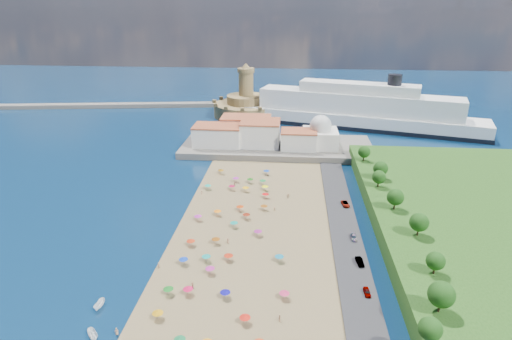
{
  "coord_description": "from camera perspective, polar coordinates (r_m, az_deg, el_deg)",
  "views": [
    {
      "loc": [
        16.88,
        -122.24,
        65.61
      ],
      "look_at": [
        4.0,
        25.0,
        8.0
      ],
      "focal_mm": 30.0,
      "sensor_mm": 36.0,
      "label": 1
    }
  ],
  "objects": [
    {
      "name": "moored_boats",
      "position": [
        105.38,
        -20.53,
        -18.25
      ],
      "size": [
        5.75,
        13.82,
        1.68
      ],
      "color": "white",
      "rests_on": "ground"
    },
    {
      "name": "parked_cars",
      "position": [
        131.72,
        12.83,
        -8.49
      ],
      "size": [
        2.98,
        52.81,
        1.43
      ],
      "color": "gray",
      "rests_on": "promenade"
    },
    {
      "name": "breakwater",
      "position": [
        309.82,
        -19.51,
        8.1
      ],
      "size": [
        199.03,
        34.77,
        2.6
      ],
      "primitive_type": "cube",
      "rotation": [
        0.0,
        0.0,
        0.14
      ],
      "color": "#59544C",
      "rests_on": "ground"
    },
    {
      "name": "hillside_trees",
      "position": [
        131.57,
        18.52,
        -4.93
      ],
      "size": [
        13.54,
        105.7,
        7.07
      ],
      "color": "#382314",
      "rests_on": "hillside"
    },
    {
      "name": "beach_parasols",
      "position": [
        127.22,
        -3.72,
        -8.68
      ],
      "size": [
        32.81,
        108.14,
        2.2
      ],
      "color": "gray",
      "rests_on": "beach"
    },
    {
      "name": "domed_building",
      "position": [
        201.79,
        8.55,
        4.75
      ],
      "size": [
        16.0,
        16.0,
        15.0
      ],
      "color": "silver",
      "rests_on": "terrace"
    },
    {
      "name": "waterfront_buildings",
      "position": [
        205.18,
        -0.78,
        4.95
      ],
      "size": [
        57.0,
        29.0,
        11.0
      ],
      "color": "silver",
      "rests_on": "terrace"
    },
    {
      "name": "cruise_ship",
      "position": [
        249.91,
        13.32,
        7.64
      ],
      "size": [
        140.19,
        57.52,
        30.52
      ],
      "color": "black",
      "rests_on": "ground"
    },
    {
      "name": "fortress",
      "position": [
        268.39,
        -1.32,
        8.6
      ],
      "size": [
        40.0,
        40.0,
        32.4
      ],
      "color": "#95804A",
      "rests_on": "ground"
    },
    {
      "name": "ground",
      "position": [
        139.76,
        -2.54,
        -6.73
      ],
      "size": [
        700.0,
        700.0,
        0.0
      ],
      "primitive_type": "plane",
      "color": "#071938",
      "rests_on": "ground"
    },
    {
      "name": "jetty",
      "position": [
        240.82,
        -2.08,
        5.77
      ],
      "size": [
        18.0,
        70.0,
        2.4
      ],
      "primitive_type": "cube",
      "color": "#59544C",
      "rests_on": "ground"
    },
    {
      "name": "terrace",
      "position": [
        205.61,
        2.84,
        3.1
      ],
      "size": [
        90.0,
        36.0,
        3.0
      ],
      "primitive_type": "cube",
      "color": "#59544C",
      "rests_on": "ground"
    },
    {
      "name": "beachgoers",
      "position": [
        138.05,
        -3.2,
        -6.61
      ],
      "size": [
        36.25,
        95.47,
        1.9
      ],
      "color": "tan",
      "rests_on": "beach"
    }
  ]
}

